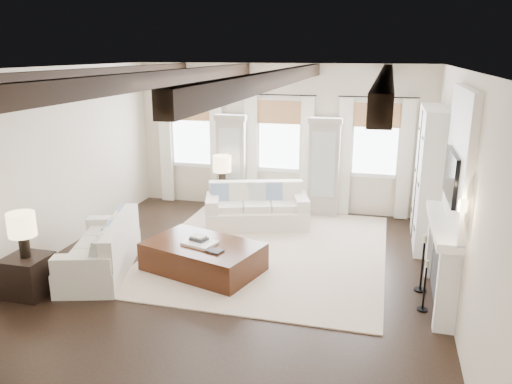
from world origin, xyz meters
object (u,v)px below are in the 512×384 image
(sofa_back, at_px, (257,209))
(sofa_left, at_px, (104,251))
(ottoman, at_px, (203,257))
(side_table_back, at_px, (223,201))
(side_table_front, at_px, (28,276))

(sofa_back, relative_size, sofa_left, 1.02)
(sofa_left, bearing_deg, sofa_back, 56.49)
(sofa_left, distance_m, ottoman, 1.60)
(side_table_back, bearing_deg, sofa_left, -106.24)
(ottoman, distance_m, side_table_front, 2.59)
(side_table_front, bearing_deg, ottoman, 32.90)
(ottoman, distance_m, side_table_back, 2.86)
(sofa_back, xyz_separation_m, side_table_front, (-2.46, -3.74, -0.06))
(side_table_front, bearing_deg, sofa_back, 56.63)
(ottoman, height_order, side_table_front, side_table_front)
(sofa_back, distance_m, side_table_front, 4.48)
(sofa_left, relative_size, side_table_front, 3.67)
(sofa_back, distance_m, sofa_left, 3.30)
(sofa_left, distance_m, side_table_front, 1.18)
(sofa_left, xyz_separation_m, side_table_back, (0.94, 3.22, -0.03))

